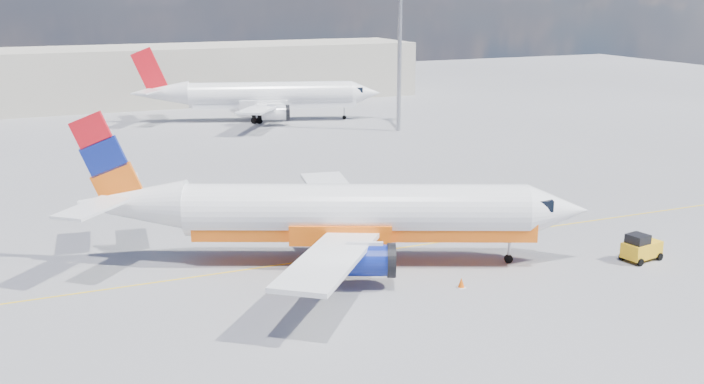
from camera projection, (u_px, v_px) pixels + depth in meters
name	position (u px, v px, depth m)	size (l,w,h in m)	color
ground	(349.00, 274.00, 45.00)	(240.00, 240.00, 0.00)	slate
taxi_line	(330.00, 258.00, 47.66)	(70.00, 0.15, 0.01)	yellow
terminal_main	(177.00, 74.00, 112.60)	(70.00, 14.00, 8.00)	#BEB6A4
main_jet	(340.00, 213.00, 46.09)	(29.88, 22.50, 9.21)	white
second_jet	(263.00, 96.00, 96.56)	(30.31, 23.07, 9.18)	white
gse_tug	(641.00, 248.00, 47.03)	(2.57, 1.85, 1.70)	black
traffic_cone	(461.00, 283.00, 42.82)	(0.42, 0.42, 0.59)	white
floodlight_mast	(400.00, 11.00, 87.10)	(1.65, 1.65, 22.57)	#9898A0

